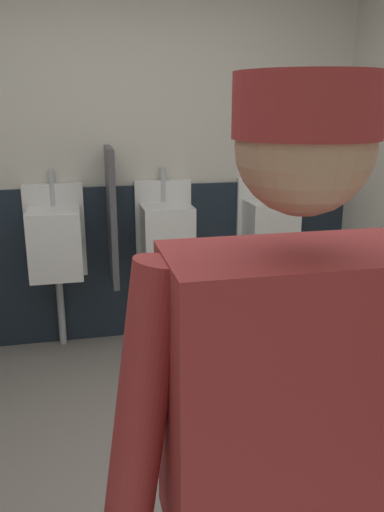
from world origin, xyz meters
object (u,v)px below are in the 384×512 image
at_px(urinal_left, 55,242).
at_px(person, 288,460).
at_px(urinal_right, 268,231).
at_px(urinal_middle, 166,236).

xyz_separation_m(urinal_left, person, (0.52, -2.69, 0.24)).
bearing_deg(urinal_left, urinal_right, 0.00).
xyz_separation_m(urinal_left, urinal_middle, (0.75, 0.00, 0.00)).
relative_size(urinal_left, urinal_middle, 1.00).
xyz_separation_m(urinal_left, urinal_right, (1.50, 0.00, 0.00)).
height_order(urinal_left, urinal_right, same).
relative_size(urinal_middle, person, 0.72).
bearing_deg(urinal_right, urinal_middle, 180.00).
relative_size(urinal_right, person, 0.72).
bearing_deg(urinal_middle, urinal_right, 0.00).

